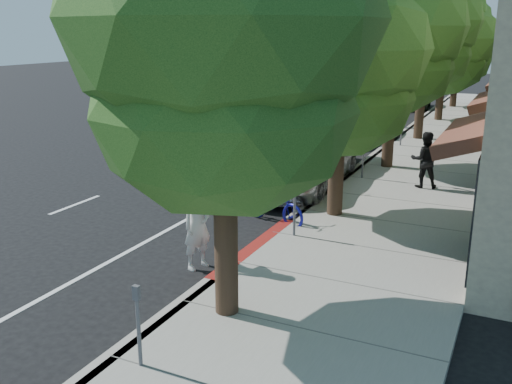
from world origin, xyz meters
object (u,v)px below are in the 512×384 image
Objects in this scene: street_tree_0 at (223,27)px; street_tree_1 at (341,52)px; white_pickup at (349,118)px; pedestrian at (425,160)px; street_tree_5 at (459,42)px; street_tree_4 at (445,40)px; silver_suv at (295,161)px; bicycle at (274,204)px; cyclist at (197,224)px; street_tree_3 at (427,24)px; dark_sedan at (319,148)px; dark_suv_far at (416,97)px; street_tree_2 at (395,30)px.

street_tree_0 is 6.03m from street_tree_1.
street_tree_1 is 12.46m from white_pickup.
pedestrian is at bearing 66.01° from street_tree_1.
street_tree_0 is at bearing -90.00° from street_tree_5.
street_tree_4 is 1.21× the size of silver_suv.
pedestrian is at bearing -63.36° from white_pickup.
pedestrian is (2.94, 4.70, 0.49)m from bicycle.
street_tree_4 is 22.61m from cyclist.
silver_suv reaches higher than bicycle.
white_pickup is at bearing 104.98° from street_tree_1.
street_tree_3 is 1.29× the size of white_pickup.
cyclist is at bearing -110.38° from street_tree_1.
street_tree_4 is at bearing -90.00° from street_tree_5.
street_tree_1 is at bearing -90.00° from street_tree_5.
street_tree_3 is 16.89m from cyclist.
street_tree_4 is at bearing 79.50° from silver_suv.
bicycle is at bearing 13.26° from cyclist.
bicycle is 6.08m from dark_sedan.
street_tree_1 is 12.02m from street_tree_3.
cyclist is at bearing 50.03° from pedestrian.
pedestrian is at bearing -3.63° from cyclist.
dark_suv_far is at bearing 100.90° from street_tree_3.
street_tree_0 is 18.29m from white_pickup.
dark_suv_far is at bearing 95.28° from street_tree_1.
street_tree_1 is at bearing -79.41° from white_pickup.
silver_suv is at bearing -0.42° from pedestrian.
dark_suv_far is at bearing -157.02° from street_tree_5.
dark_suv_far is at bearing 80.82° from white_pickup.
street_tree_3 reaches higher than street_tree_2.
street_tree_3 is 1.12× the size of street_tree_4.
street_tree_0 is 1.84× the size of dark_suv_far.
white_pickup is at bearing -100.88° from dark_suv_far.
street_tree_2 is 1.63× the size of dark_sedan.
street_tree_2 is 17.71m from dark_suv_far.
cyclist is 9.33m from dark_sedan.
street_tree_5 is at bearing 81.67° from silver_suv.
street_tree_1 is at bearing -90.00° from street_tree_2.
street_tree_3 reaches higher than street_tree_1.
street_tree_3 is at bearing 3.27° from white_pickup.
street_tree_2 is 1.08× the size of street_tree_4.
street_tree_0 is at bearing -145.07° from bicycle.
street_tree_1 reaches higher than cyclist.
street_tree_5 is at bearing 90.00° from street_tree_1.
street_tree_2 is at bearing 23.23° from dark_sedan.
pedestrian is (3.77, 1.19, 0.18)m from silver_suv.
street_tree_2 reaches higher than dark_sedan.
silver_suv is at bearing 22.86° from cyclist.
bicycle is at bearing -93.91° from street_tree_4.
street_tree_0 is at bearing -90.00° from street_tree_4.
white_pickup is (-1.50, 15.89, -0.05)m from cyclist.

